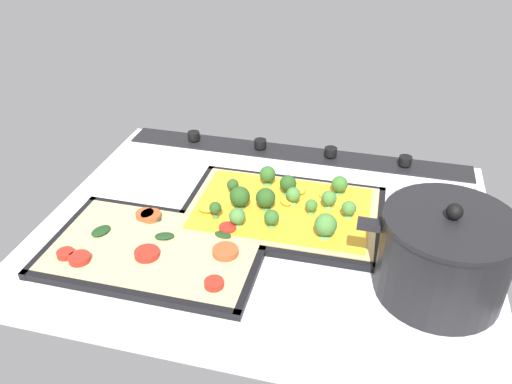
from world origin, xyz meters
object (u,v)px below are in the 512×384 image
object	(u,v)px
baking_tray_back	(155,251)
veggie_pizza_back	(156,248)
broccoli_pizza	(283,207)
baking_tray_front	(282,214)
cooking_pot	(444,256)

from	to	relation	value
baking_tray_back	veggie_pizza_back	world-z (taller)	veggie_pizza_back
broccoli_pizza	baking_tray_back	world-z (taller)	broccoli_pizza
baking_tray_front	cooking_pot	size ratio (longest dim) A/B	1.42
baking_tray_back	baking_tray_front	bearing A→B (deg)	-138.84
broccoli_pizza	veggie_pizza_back	xyz separation A→B (cm)	(18.67, 16.08, -0.94)
baking_tray_back	cooking_pot	bearing A→B (deg)	-176.99
cooking_pot	broccoli_pizza	bearing A→B (deg)	-26.74
broccoli_pizza	cooking_pot	bearing A→B (deg)	153.26
broccoli_pizza	baking_tray_back	xyz separation A→B (cm)	(18.75, 16.21, -1.66)
baking_tray_front	veggie_pizza_back	xyz separation A→B (cm)	(18.64, 16.24, 0.73)
baking_tray_front	veggie_pizza_back	size ratio (longest dim) A/B	1.09
broccoli_pizza	cooking_pot	size ratio (longest dim) A/B	1.32
baking_tray_front	baking_tray_back	world-z (taller)	same
broccoli_pizza	cooking_pot	xyz separation A→B (cm)	(-27.35, 13.78, 4.87)
baking_tray_front	veggie_pizza_back	world-z (taller)	veggie_pizza_back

